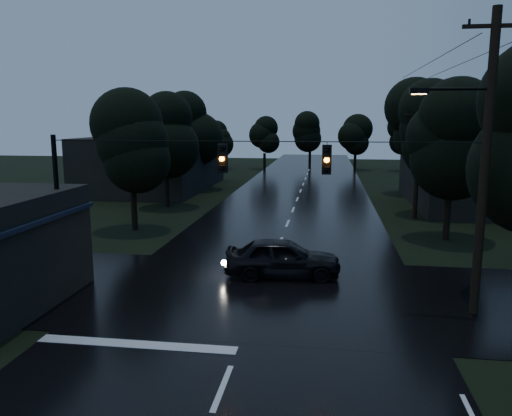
# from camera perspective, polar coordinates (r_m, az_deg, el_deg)

# --- Properties ---
(main_road) EXTENTS (12.00, 120.00, 0.02)m
(main_road) POSITION_cam_1_polar(r_m,az_deg,el_deg) (36.75, 4.26, -0.23)
(main_road) COLOR black
(main_road) RESTS_ON ground
(cross_street) EXTENTS (60.00, 9.00, 0.02)m
(cross_street) POSITION_cam_1_polar(r_m,az_deg,el_deg) (19.38, 0.50, -9.65)
(cross_street) COLOR black
(cross_street) RESTS_ON ground
(building_far_right) EXTENTS (10.00, 14.00, 4.40)m
(building_far_right) POSITION_cam_1_polar(r_m,az_deg,el_deg) (41.94, 24.19, 3.22)
(building_far_right) COLOR black
(building_far_right) RESTS_ON ground
(building_far_left) EXTENTS (10.00, 16.00, 5.00)m
(building_far_left) POSITION_cam_1_polar(r_m,az_deg,el_deg) (49.09, -11.45, 5.12)
(building_far_left) COLOR black
(building_far_left) RESTS_ON ground
(utility_pole_main) EXTENTS (3.50, 0.30, 10.00)m
(utility_pole_main) POSITION_cam_1_polar(r_m,az_deg,el_deg) (17.84, 24.46, 5.07)
(utility_pole_main) COLOR black
(utility_pole_main) RESTS_ON ground
(utility_pole_far) EXTENTS (2.00, 0.30, 7.50)m
(utility_pole_far) POSITION_cam_1_polar(r_m,az_deg,el_deg) (34.69, 17.97, 5.16)
(utility_pole_far) COLOR black
(utility_pole_far) RESTS_ON ground
(anchor_pole_left) EXTENTS (0.18, 0.18, 6.00)m
(anchor_pole_left) POSITION_cam_1_polar(r_m,az_deg,el_deg) (20.07, -21.63, -0.80)
(anchor_pole_left) COLOR black
(anchor_pole_left) RESTS_ON ground
(span_signals) EXTENTS (15.00, 0.37, 1.12)m
(span_signals) POSITION_cam_1_polar(r_m,az_deg,el_deg) (17.22, 1.92, 5.76)
(span_signals) COLOR black
(span_signals) RESTS_ON ground
(tree_left_a) EXTENTS (3.92, 3.92, 8.26)m
(tree_left_a) POSITION_cam_1_polar(r_m,az_deg,el_deg) (30.35, -14.07, 7.31)
(tree_left_a) COLOR black
(tree_left_a) RESTS_ON ground
(tree_left_b) EXTENTS (4.20, 4.20, 8.85)m
(tree_left_b) POSITION_cam_1_polar(r_m,az_deg,el_deg) (38.05, -10.37, 8.50)
(tree_left_b) COLOR black
(tree_left_b) RESTS_ON ground
(tree_left_c) EXTENTS (4.48, 4.48, 9.44)m
(tree_left_c) POSITION_cam_1_polar(r_m,az_deg,el_deg) (47.79, -7.24, 9.31)
(tree_left_c) COLOR black
(tree_left_c) RESTS_ON ground
(tree_right_a) EXTENTS (4.20, 4.20, 8.85)m
(tree_right_a) POSITION_cam_1_polar(r_m,az_deg,el_deg) (28.86, 21.53, 7.54)
(tree_right_a) COLOR black
(tree_right_a) RESTS_ON ground
(tree_right_b) EXTENTS (4.48, 4.48, 9.44)m
(tree_right_b) POSITION_cam_1_polar(r_m,az_deg,el_deg) (36.79, 19.65, 8.62)
(tree_right_b) COLOR black
(tree_right_b) RESTS_ON ground
(tree_right_c) EXTENTS (4.76, 4.76, 10.03)m
(tree_right_c) POSITION_cam_1_polar(r_m,az_deg,el_deg) (46.73, 18.00, 9.35)
(tree_right_c) COLOR black
(tree_right_c) RESTS_ON ground
(car) EXTENTS (5.01, 2.40, 1.65)m
(car) POSITION_cam_1_polar(r_m,az_deg,el_deg) (21.08, 3.06, -5.67)
(car) COLOR black
(car) RESTS_ON ground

